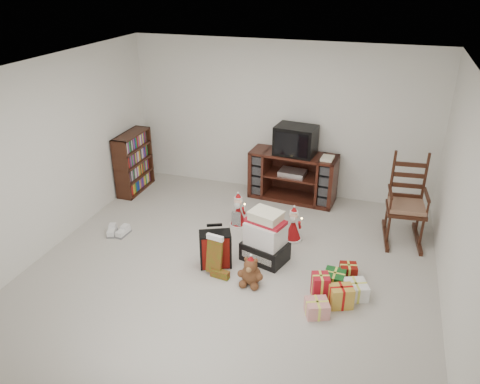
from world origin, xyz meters
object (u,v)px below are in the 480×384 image
(sneaker_pair, at_px, (118,232))
(tv_stand, at_px, (293,176))
(gift_pile, at_px, (265,240))
(teddy_bear, at_px, (251,272))
(gift_cluster, at_px, (336,287))
(santa_figurine, at_px, (293,227))
(mrs_claus_figurine, at_px, (238,213))
(rocking_chair, at_px, (406,209))
(red_suitcase, at_px, (215,249))
(crt_television, at_px, (296,140))
(bookshelf, at_px, (134,163))

(sneaker_pair, bearing_deg, tv_stand, 31.80)
(tv_stand, relative_size, gift_pile, 2.05)
(teddy_bear, height_order, gift_cluster, teddy_bear)
(gift_pile, relative_size, santa_figurine, 1.31)
(gift_pile, xyz_separation_m, mrs_claus_figurine, (-0.61, 0.75, -0.10))
(rocking_chair, relative_size, gift_cluster, 1.33)
(tv_stand, height_order, teddy_bear, tv_stand)
(red_suitcase, xyz_separation_m, mrs_claus_figurine, (-0.05, 1.08, -0.04))
(rocking_chair, distance_m, sneaker_pair, 4.09)
(tv_stand, bearing_deg, gift_pile, -84.27)
(santa_figurine, distance_m, sneaker_pair, 2.52)
(mrs_claus_figurine, bearing_deg, santa_figurine, -10.19)
(teddy_bear, bearing_deg, santa_figurine, 76.79)
(teddy_bear, bearing_deg, mrs_claus_figurine, 114.21)
(sneaker_pair, relative_size, crt_television, 0.49)
(gift_cluster, bearing_deg, red_suitcase, 174.60)
(rocking_chair, height_order, red_suitcase, rocking_chair)
(tv_stand, bearing_deg, sneaker_pair, -133.74)
(teddy_bear, relative_size, mrs_claus_figurine, 0.68)
(tv_stand, distance_m, crt_television, 0.63)
(gift_pile, bearing_deg, sneaker_pair, -161.76)
(gift_cluster, bearing_deg, teddy_bear, -175.46)
(rocking_chair, bearing_deg, gift_cluster, -119.45)
(rocking_chair, distance_m, crt_television, 1.97)
(rocking_chair, bearing_deg, crt_television, 151.99)
(tv_stand, relative_size, teddy_bear, 3.89)
(gift_pile, bearing_deg, rocking_chair, 51.61)
(tv_stand, xyz_separation_m, mrs_claus_figurine, (-0.57, -1.14, -0.19))
(rocking_chair, bearing_deg, mrs_claus_figurine, -175.60)
(bookshelf, relative_size, teddy_bear, 2.78)
(gift_pile, distance_m, santa_figurine, 0.65)
(gift_pile, height_order, teddy_bear, gift_pile)
(rocking_chair, distance_m, gift_cluster, 1.82)
(bookshelf, distance_m, gift_cluster, 4.13)
(gift_pile, xyz_separation_m, sneaker_pair, (-2.19, -0.03, -0.26))
(gift_pile, distance_m, gift_cluster, 1.11)
(tv_stand, distance_m, gift_pile, 1.89)
(gift_cluster, bearing_deg, crt_television, 113.35)
(teddy_bear, xyz_separation_m, gift_cluster, (1.01, 0.08, -0.04))
(gift_pile, relative_size, mrs_claus_figurine, 1.29)
(rocking_chair, xyz_separation_m, mrs_claus_figurine, (-2.32, -0.41, -0.23))
(crt_television, bearing_deg, teddy_bear, -83.40)
(santa_figurine, height_order, crt_television, crt_television)
(teddy_bear, distance_m, crt_television, 2.58)
(gift_pile, distance_m, sneaker_pair, 2.20)
(gift_pile, bearing_deg, crt_television, 108.19)
(red_suitcase, bearing_deg, bookshelf, 116.58)
(gift_pile, xyz_separation_m, teddy_bear, (-0.02, -0.56, -0.14))
(tv_stand, height_order, red_suitcase, tv_stand)
(red_suitcase, relative_size, sneaker_pair, 1.72)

